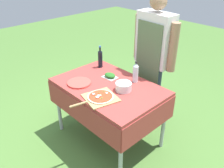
% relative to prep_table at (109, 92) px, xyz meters
% --- Properties ---
extents(ground_plane, '(12.00, 12.00, 0.00)m').
position_rel_prep_table_xyz_m(ground_plane, '(0.00, 0.00, -0.69)').
color(ground_plane, '#517F38').
extents(prep_table, '(1.27, 0.86, 0.78)m').
position_rel_prep_table_xyz_m(prep_table, '(0.00, 0.00, 0.00)').
color(prep_table, '#A83D38').
rests_on(prep_table, ground).
extents(person_cook, '(0.65, 0.23, 1.73)m').
position_rel_prep_table_xyz_m(person_cook, '(0.10, 0.68, 0.33)').
color(person_cook, '#333D56').
rests_on(person_cook, ground).
extents(pizza_on_peel, '(0.38, 0.53, 0.05)m').
position_rel_prep_table_xyz_m(pizza_on_peel, '(0.14, -0.26, 0.10)').
color(pizza_on_peel, tan).
rests_on(pizza_on_peel, prep_table).
extents(oil_bottle, '(0.06, 0.06, 0.29)m').
position_rel_prep_table_xyz_m(oil_bottle, '(-0.44, 0.26, 0.21)').
color(oil_bottle, black).
rests_on(oil_bottle, prep_table).
extents(water_bottle, '(0.07, 0.07, 0.26)m').
position_rel_prep_table_xyz_m(water_bottle, '(0.15, 0.29, 0.21)').
color(water_bottle, silver).
rests_on(water_bottle, prep_table).
extents(herb_container, '(0.18, 0.14, 0.05)m').
position_rel_prep_table_xyz_m(herb_container, '(-0.13, 0.14, 0.12)').
color(herb_container, silver).
rests_on(herb_container, prep_table).
extents(mixing_tub, '(0.18, 0.18, 0.09)m').
position_rel_prep_table_xyz_m(mixing_tub, '(0.20, 0.04, 0.13)').
color(mixing_tub, silver).
rests_on(mixing_tub, prep_table).
extents(plate_stack, '(0.28, 0.28, 0.02)m').
position_rel_prep_table_xyz_m(plate_stack, '(-0.27, -0.22, 0.10)').
color(plate_stack, '#DB4C42').
rests_on(plate_stack, prep_table).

